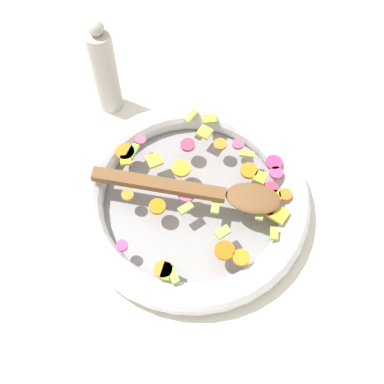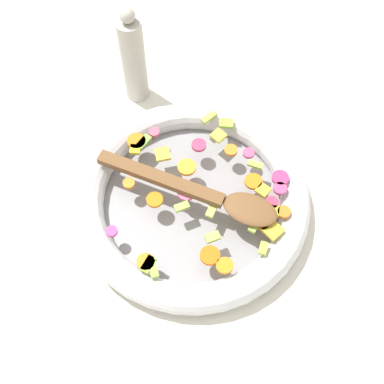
# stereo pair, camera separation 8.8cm
# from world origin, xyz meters

# --- Properties ---
(ground_plane) EXTENTS (4.00, 4.00, 0.00)m
(ground_plane) POSITION_xyz_m (0.00, 0.00, 0.00)
(ground_plane) COLOR silver
(skillet) EXTENTS (0.40, 0.40, 0.05)m
(skillet) POSITION_xyz_m (0.00, 0.00, 0.02)
(skillet) COLOR gray
(skillet) RESTS_ON ground_plane
(chopped_vegetables) EXTENTS (0.31, 0.33, 0.01)m
(chopped_vegetables) POSITION_xyz_m (0.02, 0.01, 0.05)
(chopped_vegetables) COLOR orange
(chopped_vegetables) RESTS_ON skillet
(wooden_spoon) EXTENTS (0.31, 0.06, 0.01)m
(wooden_spoon) POSITION_xyz_m (0.02, -0.00, 0.06)
(wooden_spoon) COLOR brown
(wooden_spoon) RESTS_ON chopped_vegetables
(pepper_mill) EXTENTS (0.04, 0.04, 0.21)m
(pepper_mill) POSITION_xyz_m (-0.18, 0.20, 0.10)
(pepper_mill) COLOR #B2ADA3
(pepper_mill) RESTS_ON ground_plane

